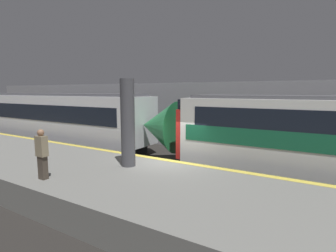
% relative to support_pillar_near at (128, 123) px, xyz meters
% --- Properties ---
extents(ground_plane, '(120.00, 120.00, 0.00)m').
position_rel_support_pillar_near_xyz_m(ground_plane, '(0.87, 1.63, -2.69)').
color(ground_plane, '#282623').
extents(platform, '(40.00, 5.10, 1.00)m').
position_rel_support_pillar_near_xyz_m(platform, '(0.87, -0.91, -2.19)').
color(platform, slate).
rests_on(platform, ground).
extents(station_rear_barrier, '(50.00, 0.15, 4.49)m').
position_rel_support_pillar_near_xyz_m(station_rear_barrier, '(0.87, 8.20, -0.44)').
color(station_rear_barrier, '#939399').
rests_on(station_rear_barrier, ground).
extents(support_pillar_near, '(0.54, 0.54, 3.39)m').
position_rel_support_pillar_near_xyz_m(support_pillar_near, '(0.00, 0.00, 0.00)').
color(support_pillar_near, '#47474C').
rests_on(support_pillar_near, platform).
extents(train_modern, '(17.77, 3.06, 3.75)m').
position_rel_support_pillar_near_xyz_m(train_modern, '(-9.35, 4.22, -0.76)').
color(train_modern, black).
rests_on(train_modern, ground).
extents(person_waiting, '(0.38, 0.24, 1.68)m').
position_rel_support_pillar_near_xyz_m(person_waiting, '(-1.43, -2.70, -0.81)').
color(person_waiting, '#473D33').
rests_on(person_waiting, platform).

